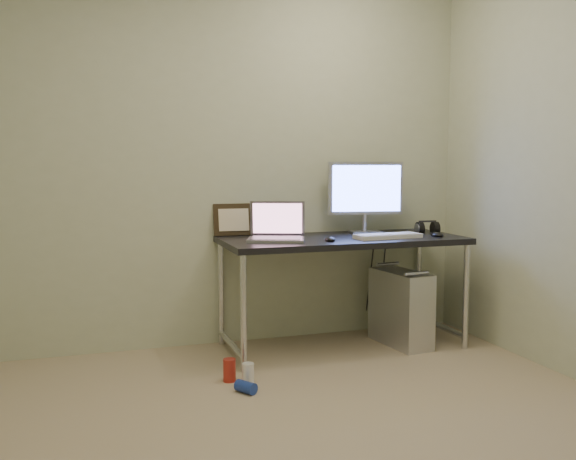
# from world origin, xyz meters

# --- Properties ---
(floor) EXTENTS (3.50, 3.50, 0.00)m
(floor) POSITION_xyz_m (0.00, 0.00, 0.00)
(floor) COLOR tan
(floor) RESTS_ON ground
(wall_back) EXTENTS (3.50, 0.02, 2.50)m
(wall_back) POSITION_xyz_m (0.00, 1.75, 1.25)
(wall_back) COLOR beige
(wall_back) RESTS_ON ground
(desk) EXTENTS (1.61, 0.70, 0.75)m
(desk) POSITION_xyz_m (0.74, 1.40, 0.67)
(desk) COLOR black
(desk) RESTS_ON ground
(tower_computer) EXTENTS (0.27, 0.51, 0.54)m
(tower_computer) POSITION_xyz_m (1.14, 1.32, 0.26)
(tower_computer) COLOR silver
(tower_computer) RESTS_ON ground
(cable_a) EXTENTS (0.01, 0.16, 0.69)m
(cable_a) POSITION_xyz_m (1.09, 1.70, 0.40)
(cable_a) COLOR black
(cable_a) RESTS_ON ground
(cable_b) EXTENTS (0.02, 0.11, 0.71)m
(cable_b) POSITION_xyz_m (1.18, 1.68, 0.38)
(cable_b) COLOR black
(cable_b) RESTS_ON ground
(can_red) EXTENTS (0.09, 0.09, 0.13)m
(can_red) POSITION_xyz_m (-0.15, 0.95, 0.07)
(can_red) COLOR #B22A1E
(can_red) RESTS_ON ground
(can_white) EXTENTS (0.09, 0.09, 0.12)m
(can_white) POSITION_xyz_m (-0.06, 0.86, 0.06)
(can_white) COLOR white
(can_white) RESTS_ON ground
(can_blue) EXTENTS (0.12, 0.14, 0.07)m
(can_blue) POSITION_xyz_m (-0.11, 0.74, 0.03)
(can_blue) COLOR #1E399E
(can_blue) RESTS_ON ground
(laptop) EXTENTS (0.44, 0.40, 0.25)m
(laptop) POSITION_xyz_m (0.27, 1.39, 0.81)
(laptop) COLOR #B0B0B7
(laptop) RESTS_ON desk
(monitor) EXTENTS (0.53, 0.19, 0.50)m
(monitor) POSITION_xyz_m (0.99, 1.57, 1.04)
(monitor) COLOR #B0B0B7
(monitor) RESTS_ON desk
(keyboard) EXTENTS (0.47, 0.19, 0.03)m
(keyboard) POSITION_xyz_m (1.00, 1.26, 0.76)
(keyboard) COLOR silver
(keyboard) RESTS_ON desk
(mouse_right) EXTENTS (0.08, 0.12, 0.04)m
(mouse_right) POSITION_xyz_m (1.36, 1.24, 0.77)
(mouse_right) COLOR black
(mouse_right) RESTS_ON desk
(mouse_left) EXTENTS (0.09, 0.12, 0.04)m
(mouse_left) POSITION_xyz_m (0.58, 1.23, 0.77)
(mouse_left) COLOR black
(mouse_left) RESTS_ON desk
(headphones) EXTENTS (0.17, 0.10, 0.11)m
(headphones) POSITION_xyz_m (1.43, 1.48, 0.78)
(headphones) COLOR black
(headphones) RESTS_ON desk
(picture_frame) EXTENTS (0.28, 0.09, 0.22)m
(picture_frame) POSITION_xyz_m (0.06, 1.73, 0.86)
(picture_frame) COLOR black
(picture_frame) RESTS_ON desk
(webcam) EXTENTS (0.05, 0.04, 0.13)m
(webcam) POSITION_xyz_m (0.33, 1.63, 0.84)
(webcam) COLOR silver
(webcam) RESTS_ON desk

